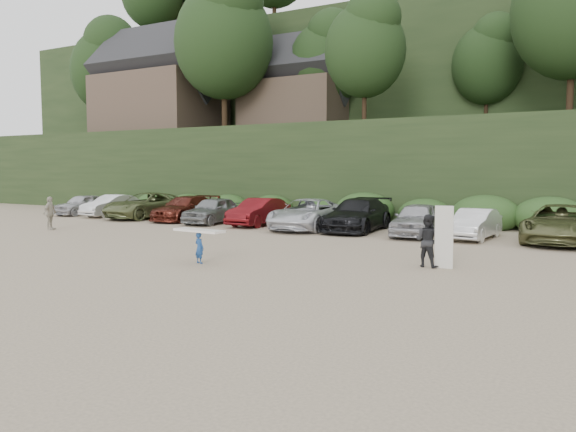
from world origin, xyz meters
The scene contains 6 objects.
ground centered at (0.00, 0.00, 0.00)m, with size 120.00×120.00×0.00m, color tan.
hillside_backdrop centered at (-0.26, 35.93, 11.22)m, with size 90.00×41.50×28.00m.
parked_cars centered at (-2.28, 10.04, 0.77)m, with size 39.31×6.54×1.63m.
distant_walker centered at (-14.88, 2.89, 0.85)m, with size 1.00×0.42×1.71m, color #B0A995.
child_surfer centered at (-1.77, -1.31, 0.77)m, with size 1.93×0.70×1.14m.
adult_surfer centered at (5.03, 1.78, 0.86)m, with size 1.31×0.78×2.00m.
Camera 1 is at (9.98, -15.83, 3.16)m, focal length 35.00 mm.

